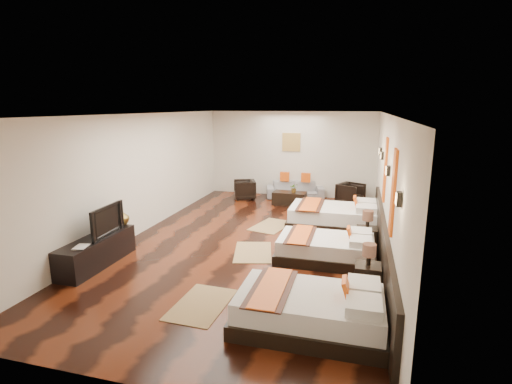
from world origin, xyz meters
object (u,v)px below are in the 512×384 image
(armchair_right, at_px, (351,194))
(book, at_px, (75,247))
(bed_far, at_px, (335,217))
(tv, at_px, (103,220))
(nightstand_a, at_px, (368,275))
(tv_console, at_px, (97,251))
(figurine, at_px, (121,217))
(sofa, at_px, (295,190))
(armchair_left, at_px, (245,189))
(nightstand_b, at_px, (367,236))
(coffee_table, at_px, (290,198))
(bed_near, at_px, (311,310))
(table_plant, at_px, (294,188))
(bed_mid, at_px, (327,248))

(armchair_right, bearing_deg, book, 171.98)
(armchair_right, bearing_deg, bed_far, -160.62)
(bed_far, xyz_separation_m, tv, (-4.15, -3.32, 0.55))
(nightstand_a, bearing_deg, tv, -179.46)
(tv_console, bearing_deg, book, -90.00)
(figurine, relative_size, armchair_right, 0.49)
(tv, height_order, sofa, tv)
(book, xyz_separation_m, figurine, (0.00, 1.38, 0.16))
(armchair_left, bearing_deg, figurine, -34.63)
(sofa, bearing_deg, nightstand_b, -77.74)
(figurine, height_order, coffee_table, figurine)
(sofa, height_order, armchair_right, armchair_right)
(nightstand_b, bearing_deg, sofa, 117.66)
(bed_near, distance_m, tv, 4.37)
(bed_near, distance_m, table_plant, 6.69)
(sofa, xyz_separation_m, armchair_right, (1.80, -0.37, 0.05))
(tv_console, xyz_separation_m, figurine, (0.00, 0.83, 0.45))
(nightstand_b, xyz_separation_m, armchair_right, (-0.45, 3.91, 0.03))
(coffee_table, bearing_deg, bed_near, -77.22)
(tv_console, distance_m, figurine, 0.94)
(tv, relative_size, coffee_table, 1.01)
(book, xyz_separation_m, coffee_table, (2.70, 6.05, -0.36))
(table_plant, bearing_deg, book, -115.29)
(armchair_right, bearing_deg, nightstand_b, -147.51)
(tv_console, relative_size, sofa, 0.97)
(bed_mid, bearing_deg, bed_far, 89.89)
(book, bearing_deg, armchair_right, 55.98)
(tv_console, height_order, armchair_left, armchair_left)
(tv, bearing_deg, book, 173.42)
(nightstand_a, distance_m, armchair_right, 5.90)
(book, distance_m, coffee_table, 6.64)
(bed_far, xyz_separation_m, sofa, (-1.50, 2.97, -0.02))
(bed_near, relative_size, nightstand_a, 2.50)
(nightstand_b, bearing_deg, bed_near, -102.84)
(book, distance_m, table_plant, 6.65)
(tv, relative_size, armchair_right, 1.41)
(book, bearing_deg, bed_near, -7.19)
(armchair_right, xyz_separation_m, table_plant, (-1.66, -0.65, 0.22))
(bed_mid, bearing_deg, bed_near, -89.96)
(bed_near, relative_size, tv_console, 1.13)
(bed_far, distance_m, nightstand_a, 3.36)
(armchair_left, bearing_deg, table_plant, 53.88)
(table_plant, bearing_deg, sofa, 97.77)
(tv_console, bearing_deg, tv, 75.09)
(nightstand_b, distance_m, armchair_right, 3.93)
(figurine, xyz_separation_m, armchair_right, (4.50, 5.29, -0.40))
(tv_console, height_order, sofa, tv_console)
(tv_console, bearing_deg, bed_mid, 18.11)
(bed_mid, xyz_separation_m, armchair_left, (-3.05, 4.52, 0.06))
(tv, bearing_deg, bed_far, -54.01)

